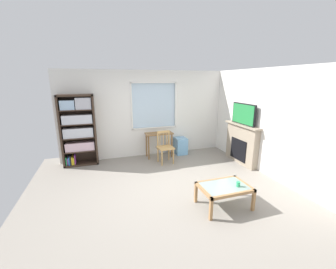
# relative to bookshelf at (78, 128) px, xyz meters

# --- Properties ---
(ground) EXTENTS (5.95, 5.60, 0.02)m
(ground) POSITION_rel_bookshelf_xyz_m (1.90, -2.06, -1.04)
(ground) COLOR gray
(wall_back_with_window) EXTENTS (4.95, 0.15, 2.57)m
(wall_back_with_window) POSITION_rel_bookshelf_xyz_m (1.87, 0.24, 0.22)
(wall_back_with_window) COLOR silver
(wall_back_with_window) RESTS_ON ground
(wall_right) EXTENTS (0.12, 4.80, 2.57)m
(wall_right) POSITION_rel_bookshelf_xyz_m (4.44, -2.06, 0.25)
(wall_right) COLOR silver
(wall_right) RESTS_ON ground
(bookshelf) EXTENTS (0.90, 0.38, 1.92)m
(bookshelf) POSITION_rel_bookshelf_xyz_m (0.00, 0.00, 0.00)
(bookshelf) COLOR #38281E
(bookshelf) RESTS_ON ground
(desk_under_window) EXTENTS (0.81, 0.38, 0.75)m
(desk_under_window) POSITION_rel_bookshelf_xyz_m (2.22, -0.11, -0.44)
(desk_under_window) COLOR brown
(desk_under_window) RESTS_ON ground
(wooden_chair) EXTENTS (0.45, 0.43, 0.90)m
(wooden_chair) POSITION_rel_bookshelf_xyz_m (2.25, -0.62, -0.57)
(wooden_chair) COLOR tan
(wooden_chair) RESTS_ON ground
(plastic_drawer_unit) EXTENTS (0.35, 0.40, 0.52)m
(plastic_drawer_unit) POSITION_rel_bookshelf_xyz_m (2.95, -0.06, -0.77)
(plastic_drawer_unit) COLOR #72ADDB
(plastic_drawer_unit) RESTS_ON ground
(fireplace) EXTENTS (0.26, 1.29, 1.11)m
(fireplace) POSITION_rel_bookshelf_xyz_m (4.28, -1.29, -0.48)
(fireplace) COLOR gray
(fireplace) RESTS_ON ground
(tv) EXTENTS (0.06, 0.91, 0.57)m
(tv) POSITION_rel_bookshelf_xyz_m (4.26, -1.29, 0.36)
(tv) COLOR black
(tv) RESTS_ON fireplace
(coffee_table) EXTENTS (0.90, 0.63, 0.41)m
(coffee_table) POSITION_rel_bookshelf_xyz_m (2.62, -3.04, -0.68)
(coffee_table) COLOR #8C9E99
(coffee_table) RESTS_ON ground
(sippy_cup) EXTENTS (0.07, 0.07, 0.09)m
(sippy_cup) POSITION_rel_bookshelf_xyz_m (2.84, -3.14, -0.57)
(sippy_cup) COLOR #33B770
(sippy_cup) RESTS_ON coffee_table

